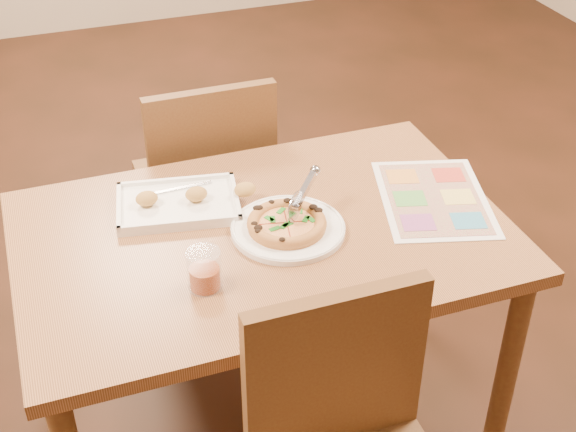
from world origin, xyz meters
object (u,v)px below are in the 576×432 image
object	(u,v)px
plate	(288,229)
pizza	(287,224)
appetizer_tray	(182,203)
dining_table	(263,256)
menu	(434,198)
chair_far	(208,169)
glass_tumbler	(204,272)
pizza_cutter	(302,195)

from	to	relation	value
plate	pizza	size ratio (longest dim) A/B	1.44
pizza	plate	bearing A→B (deg)	23.89
plate	pizza	xyz separation A→B (m)	(-0.00, -0.00, 0.02)
pizza	appetizer_tray	distance (m)	0.31
dining_table	menu	distance (m)	0.51
appetizer_tray	chair_far	bearing A→B (deg)	67.33
plate	menu	xyz separation A→B (m)	(0.44, 0.01, -0.01)
appetizer_tray	glass_tumbler	world-z (taller)	glass_tumbler
pizza	dining_table	bearing A→B (deg)	153.70
appetizer_tray	menu	distance (m)	0.71
plate	glass_tumbler	size ratio (longest dim) A/B	2.90
plate	appetizer_tray	bearing A→B (deg)	139.24
plate	menu	distance (m)	0.44
plate	glass_tumbler	bearing A→B (deg)	-150.71
dining_table	appetizer_tray	bearing A→B (deg)	134.65
plate	pizza_cutter	distance (m)	0.10
glass_tumbler	pizza_cutter	bearing A→B (deg)	29.39
dining_table	appetizer_tray	size ratio (longest dim) A/B	3.25
dining_table	pizza_cutter	size ratio (longest dim) A/B	10.20
dining_table	pizza	distance (m)	0.13
pizza_cutter	appetizer_tray	bearing A→B (deg)	104.63
menu	dining_table	bearing A→B (deg)	177.98
dining_table	menu	world-z (taller)	menu
chair_far	pizza	xyz separation A→B (m)	(0.06, -0.63, 0.18)
glass_tumbler	menu	xyz separation A→B (m)	(0.71, 0.16, -0.04)
plate	appetizer_tray	size ratio (longest dim) A/B	0.76
pizza_cutter	appetizer_tray	world-z (taller)	pizza_cutter
dining_table	plate	world-z (taller)	plate
dining_table	plate	size ratio (longest dim) A/B	4.27
pizza_cutter	glass_tumbler	world-z (taller)	pizza_cutter
plate	pizza	world-z (taller)	pizza
pizza_cutter	chair_far	bearing A→B (deg)	56.74
appetizer_tray	glass_tumbler	distance (m)	0.36
pizza_cutter	glass_tumbler	bearing A→B (deg)	165.58
dining_table	chair_far	world-z (taller)	chair_far
appetizer_tray	menu	world-z (taller)	appetizer_tray
glass_tumbler	menu	bearing A→B (deg)	12.63
glass_tumbler	pizza	bearing A→B (deg)	29.37
pizza	glass_tumbler	bearing A→B (deg)	-150.63
glass_tumbler	menu	distance (m)	0.73
pizza	appetizer_tray	bearing A→B (deg)	138.52
pizza_cutter	appetizer_tray	size ratio (longest dim) A/B	0.32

